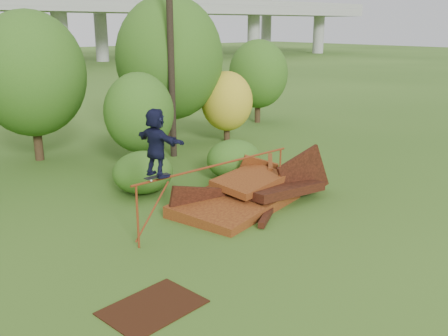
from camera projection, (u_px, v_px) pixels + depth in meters
ground at (292, 233)px, 13.88m from camera, size 240.00×240.00×0.00m
scrap_pile at (249, 195)px, 16.06m from camera, size 5.97×3.63×2.11m
grind_rail at (218, 175)px, 14.42m from camera, size 5.84×0.42×1.74m
skateboard at (157, 176)px, 12.93m from camera, size 0.73×0.24×0.07m
skater at (156, 143)px, 12.68m from camera, size 0.78×1.71×1.77m
flat_plate at (153, 307)px, 10.22m from camera, size 2.12×1.64×0.03m
tree_1 at (31, 74)px, 20.45m from camera, size 4.48×4.48×6.23m
tree_2 at (139, 113)px, 19.53m from camera, size 2.74×2.74×3.86m
tree_3 at (170, 58)px, 23.38m from camera, size 5.03×5.03×6.98m
tree_4 at (227, 101)px, 24.19m from camera, size 2.52×2.52×3.47m
tree_5 at (258, 74)px, 28.95m from camera, size 3.43×3.43×4.82m
shrub_left at (143, 172)px, 17.08m from camera, size 2.10×1.94×1.46m
shrub_right at (234, 159)px, 18.66m from camera, size 2.10×1.92×1.49m
utility_pole at (170, 29)px, 20.58m from camera, size 1.40×0.28×10.70m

